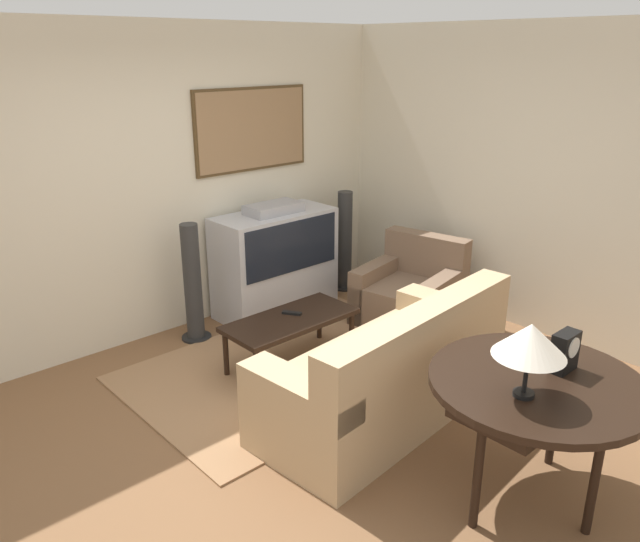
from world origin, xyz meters
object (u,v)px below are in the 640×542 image
(tv, at_px, (275,261))
(coffee_table, at_px, (290,323))
(couch, at_px, (388,375))
(speaker_tower_right, at_px, (345,243))
(mantel_clock, at_px, (565,352))
(table_lamp, at_px, (530,341))
(armchair, at_px, (411,294))
(console_table, at_px, (537,390))
(speaker_tower_left, at_px, (193,286))

(tv, height_order, coffee_table, tv)
(couch, distance_m, speaker_tower_right, 2.53)
(tv, bearing_deg, mantel_clock, -98.18)
(table_lamp, height_order, speaker_tower_right, table_lamp)
(coffee_table, bearing_deg, table_lamp, -96.31)
(table_lamp, bearing_deg, couch, 77.27)
(couch, xyz_separation_m, speaker_tower_right, (1.54, 2.01, 0.18))
(tv, xyz_separation_m, speaker_tower_right, (0.93, -0.01, -0.01))
(tv, relative_size, mantel_clock, 5.19)
(tv, height_order, mantel_clock, tv)
(armchair, bearing_deg, mantel_clock, -41.79)
(armchair, distance_m, console_table, 2.57)
(couch, height_order, table_lamp, table_lamp)
(armchair, relative_size, coffee_table, 0.90)
(couch, height_order, speaker_tower_right, speaker_tower_right)
(console_table, bearing_deg, speaker_tower_left, 95.16)
(tv, relative_size, console_table, 1.01)
(couch, bearing_deg, tv, -111.46)
(couch, height_order, mantel_clock, mantel_clock)
(coffee_table, distance_m, speaker_tower_left, 1.02)
(coffee_table, relative_size, speaker_tower_left, 1.03)
(couch, bearing_deg, console_table, 82.78)
(couch, distance_m, table_lamp, 1.40)
(tv, distance_m, mantel_clock, 3.22)
(speaker_tower_left, bearing_deg, mantel_clock, -81.37)
(coffee_table, xyz_separation_m, speaker_tower_left, (-0.31, 0.96, 0.13))
(armchair, xyz_separation_m, speaker_tower_right, (0.13, 1.04, 0.24))
(couch, bearing_deg, speaker_tower_right, -132.26)
(tv, xyz_separation_m, console_table, (-0.65, -3.13, 0.20))
(coffee_table, distance_m, table_lamp, 2.31)
(armchair, relative_size, console_table, 0.83)
(tv, distance_m, speaker_tower_right, 0.93)
(speaker_tower_left, relative_size, speaker_tower_right, 1.00)
(speaker_tower_right, bearing_deg, speaker_tower_left, 180.00)
(armchair, bearing_deg, speaker_tower_left, -132.05)
(mantel_clock, bearing_deg, couch, 97.48)
(tv, relative_size, speaker_tower_left, 1.12)
(speaker_tower_left, bearing_deg, speaker_tower_right, 0.00)
(table_lamp, distance_m, speaker_tower_right, 3.67)
(mantel_clock, xyz_separation_m, speaker_tower_left, (-0.48, 3.15, -0.39))
(couch, bearing_deg, armchair, -150.21)
(speaker_tower_right, bearing_deg, mantel_clock, -113.79)
(armchair, bearing_deg, console_table, -46.00)
(tv, bearing_deg, couch, -106.66)
(coffee_table, bearing_deg, speaker_tower_left, 108.00)
(coffee_table, bearing_deg, armchair, -3.16)
(tv, relative_size, table_lamp, 2.91)
(couch, bearing_deg, mantel_clock, 92.68)
(couch, distance_m, armchair, 1.70)
(armchair, relative_size, table_lamp, 2.40)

